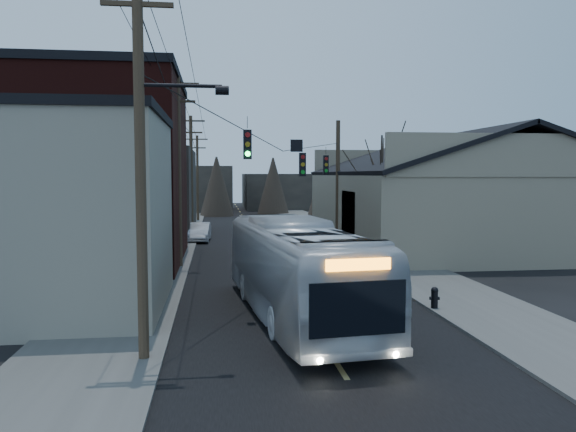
# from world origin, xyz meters

# --- Properties ---
(ground) EXTENTS (160.00, 160.00, 0.00)m
(ground) POSITION_xyz_m (0.00, 0.00, 0.00)
(ground) COLOR black
(ground) RESTS_ON ground
(road_surface) EXTENTS (9.00, 110.00, 0.02)m
(road_surface) POSITION_xyz_m (0.00, 30.00, 0.01)
(road_surface) COLOR black
(road_surface) RESTS_ON ground
(sidewalk_left) EXTENTS (4.00, 110.00, 0.12)m
(sidewalk_left) POSITION_xyz_m (-6.50, 30.00, 0.06)
(sidewalk_left) COLOR #474744
(sidewalk_left) RESTS_ON ground
(sidewalk_right) EXTENTS (4.00, 110.00, 0.12)m
(sidewalk_right) POSITION_xyz_m (6.50, 30.00, 0.06)
(sidewalk_right) COLOR #474744
(sidewalk_right) RESTS_ON ground
(building_clapboard) EXTENTS (8.00, 8.00, 7.00)m
(building_clapboard) POSITION_xyz_m (-9.00, 9.00, 3.50)
(building_clapboard) COLOR gray
(building_clapboard) RESTS_ON ground
(building_brick) EXTENTS (10.00, 12.00, 10.00)m
(building_brick) POSITION_xyz_m (-10.00, 20.00, 5.00)
(building_brick) COLOR black
(building_brick) RESTS_ON ground
(building_left_far) EXTENTS (9.00, 14.00, 7.00)m
(building_left_far) POSITION_xyz_m (-9.50, 36.00, 3.50)
(building_left_far) COLOR #2D2724
(building_left_far) RESTS_ON ground
(warehouse) EXTENTS (16.16, 20.60, 7.73)m
(warehouse) POSITION_xyz_m (13.00, 25.00, 2.70)
(warehouse) COLOR #7E6F5C
(warehouse) RESTS_ON ground
(building_far_left) EXTENTS (10.00, 12.00, 6.00)m
(building_far_left) POSITION_xyz_m (-6.00, 65.00, 3.00)
(building_far_left) COLOR #2D2724
(building_far_left) RESTS_ON ground
(building_far_right) EXTENTS (12.00, 14.00, 5.00)m
(building_far_right) POSITION_xyz_m (7.00, 70.00, 2.50)
(building_far_right) COLOR #2D2724
(building_far_right) RESTS_ON ground
(bare_tree) EXTENTS (0.40, 0.40, 7.20)m
(bare_tree) POSITION_xyz_m (6.50, 20.00, 3.60)
(bare_tree) COLOR black
(bare_tree) RESTS_ON ground
(utility_lines) EXTENTS (11.24, 45.28, 10.50)m
(utility_lines) POSITION_xyz_m (-3.11, 24.14, 4.95)
(utility_lines) COLOR #382B1E
(utility_lines) RESTS_ON ground
(bus) EXTENTS (4.09, 12.27, 3.35)m
(bus) POSITION_xyz_m (-0.38, 6.98, 1.68)
(bus) COLOR silver
(bus) RESTS_ON ground
(parked_car) EXTENTS (1.66, 4.22, 1.37)m
(parked_car) POSITION_xyz_m (-4.30, 29.84, 0.68)
(parked_car) COLOR #B2B5BA
(parked_car) RESTS_ON ground
(fire_hydrant) EXTENTS (0.37, 0.26, 0.77)m
(fire_hydrant) POSITION_xyz_m (4.70, 7.30, 0.53)
(fire_hydrant) COLOR black
(fire_hydrant) RESTS_ON sidewalk_right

